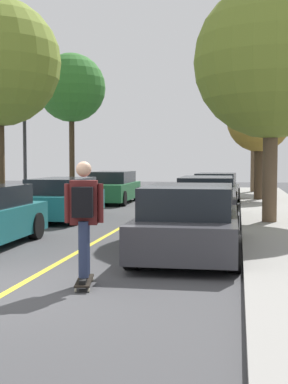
# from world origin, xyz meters

# --- Properties ---
(ground) EXTENTS (80.00, 80.00, 0.00)m
(ground) POSITION_xyz_m (0.00, 0.00, 0.00)
(ground) COLOR #424244
(center_line) EXTENTS (0.12, 39.20, 0.01)m
(center_line) POSITION_xyz_m (0.00, 4.00, 0.00)
(center_line) COLOR gold
(center_line) RESTS_ON ground
(parked_car_left_near) EXTENTS (1.92, 4.50, 1.33)m
(parked_car_left_near) POSITION_xyz_m (-2.30, 9.06, 0.67)
(parked_car_left_near) COLOR #196066
(parked_car_left_near) RESTS_ON ground
(parked_car_left_far) EXTENTS (1.95, 4.57, 1.40)m
(parked_car_left_far) POSITION_xyz_m (-2.30, 15.81, 0.69)
(parked_car_left_far) COLOR #1E5B33
(parked_car_left_far) RESTS_ON ground
(parked_car_right_nearest) EXTENTS (2.02, 4.61, 1.40)m
(parked_car_right_nearest) POSITION_xyz_m (2.30, 3.29, 0.68)
(parked_car_right_nearest) COLOR #38383D
(parked_car_right_nearest) RESTS_ON ground
(parked_car_right_near) EXTENTS (1.91, 4.34, 1.39)m
(parked_car_right_near) POSITION_xyz_m (2.30, 9.17, 0.69)
(parked_car_right_near) COLOR #38383D
(parked_car_right_near) RESTS_ON ground
(parked_car_right_far) EXTENTS (2.05, 4.38, 1.34)m
(parked_car_right_far) POSITION_xyz_m (2.30, 16.12, 0.66)
(parked_car_right_far) COLOR #B7B7BC
(parked_car_right_far) RESTS_ON ground
(street_tree_left_near) EXTENTS (3.04, 3.04, 6.52)m
(street_tree_left_near) POSITION_xyz_m (-4.13, 15.75, 5.11)
(street_tree_left_near) COLOR #3D2D1E
(street_tree_left_near) RESTS_ON sidewalk_left
(street_tree_right_nearest) EXTENTS (4.39, 4.39, 6.76)m
(street_tree_right_nearest) POSITION_xyz_m (4.13, 8.32, 4.68)
(street_tree_right_nearest) COLOR brown
(street_tree_right_nearest) RESTS_ON sidewalk_right
(street_tree_right_near) EXTENTS (2.88, 2.88, 5.02)m
(street_tree_right_near) POSITION_xyz_m (4.13, 17.30, 3.69)
(street_tree_right_near) COLOR #3D2D1E
(street_tree_right_near) RESTS_ON sidewalk_right
(street_tree_right_far) EXTENTS (4.18, 4.18, 7.63)m
(street_tree_right_far) POSITION_xyz_m (4.13, 23.43, 5.64)
(street_tree_right_far) COLOR brown
(street_tree_right_far) RESTS_ON sidewalk_right
(streetlamp) EXTENTS (0.36, 0.24, 5.01)m
(streetlamp) POSITION_xyz_m (-4.05, 10.21, 3.04)
(streetlamp) COLOR #38383D
(streetlamp) RESTS_ON sidewalk_left
(skateboard) EXTENTS (0.38, 0.87, 0.10)m
(skateboard) POSITION_xyz_m (1.00, 0.37, 0.09)
(skateboard) COLOR black
(skateboard) RESTS_ON ground
(skateboarder) EXTENTS (0.59, 0.71, 1.77)m
(skateboarder) POSITION_xyz_m (1.00, 0.33, 1.11)
(skateboarder) COLOR black
(skateboarder) RESTS_ON skateboard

